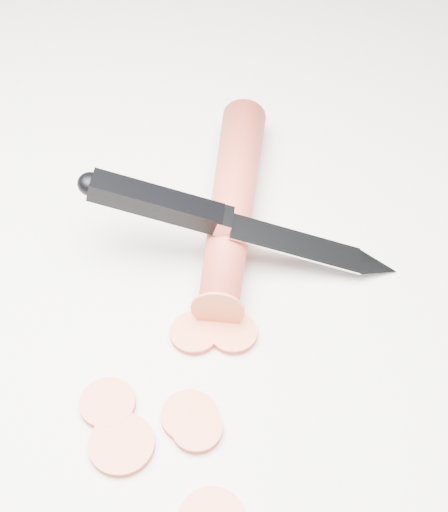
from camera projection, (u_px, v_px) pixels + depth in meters
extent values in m
plane|color=silver|center=(148.00, 334.00, 0.48)|extent=(2.40, 2.40, 0.00)
cylinder|color=red|center=(233.00, 201.00, 0.53)|extent=(0.10, 0.20, 0.03)
cylinder|color=#EA693F|center=(108.00, 403.00, 0.44)|extent=(0.03, 0.03, 0.01)
cylinder|color=#EA693F|center=(122.00, 445.00, 0.42)|extent=(0.04, 0.04, 0.01)
cylinder|color=#EA693F|center=(195.00, 333.00, 0.47)|extent=(0.03, 0.03, 0.01)
cylinder|color=#EA693F|center=(197.00, 429.00, 0.43)|extent=(0.03, 0.03, 0.01)
cylinder|color=#EA693F|center=(233.00, 333.00, 0.47)|extent=(0.03, 0.03, 0.01)
cylinder|color=#EA693F|center=(189.00, 416.00, 0.43)|extent=(0.03, 0.03, 0.01)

